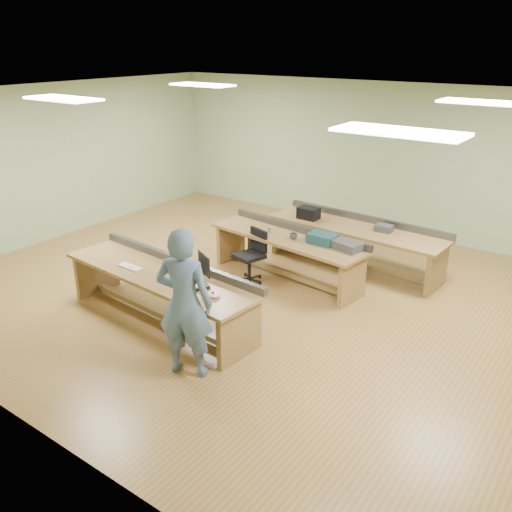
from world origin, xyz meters
name	(u,v)px	position (x,y,z in m)	size (l,w,h in m)	color
floor	(266,295)	(0.00, 0.00, 0.00)	(10.00, 10.00, 0.00)	#A26C3D
ceiling	(268,98)	(0.00, 0.00, 3.00)	(10.00, 10.00, 0.00)	silver
wall_back	(379,158)	(0.00, 4.00, 1.50)	(10.00, 0.04, 3.00)	#9AB388
wall_front	(20,303)	(0.00, -4.00, 1.50)	(10.00, 0.04, 3.00)	#9AB388
wall_left	(60,162)	(-5.00, 0.00, 1.50)	(0.04, 8.00, 3.00)	#9AB388
fluor_panels	(268,101)	(0.00, 0.00, 2.97)	(6.20, 3.50, 0.03)	white
workbench_front	(161,284)	(-0.74, -1.53, 0.56)	(3.28, 1.11, 0.86)	olive
workbench_mid	(288,247)	(-0.09, 0.74, 0.55)	(2.87, 1.08, 0.86)	olive
workbench_back	(356,237)	(0.61, 1.85, 0.56)	(3.21, 1.03, 0.86)	olive
person	(185,303)	(0.43, -2.30, 0.92)	(0.67, 0.44, 1.85)	slate
laptop_base	(195,284)	(-0.05, -1.60, 0.77)	(0.36, 0.29, 0.04)	black
laptop_screen	(204,264)	(0.02, -1.47, 1.03)	(0.36, 0.02, 0.28)	black
keyboard	(130,267)	(-1.19, -1.68, 0.76)	(0.40, 0.13, 0.02)	silver
trackball_mouse	(215,295)	(0.38, -1.70, 0.78)	(0.13, 0.15, 0.06)	white
camera_bag	(179,268)	(-0.47, -1.43, 0.84)	(0.25, 0.16, 0.17)	black
task_chair	(251,263)	(-0.51, 0.30, 0.32)	(0.59, 0.59, 0.88)	black
parts_bin_teal	(323,238)	(0.52, 0.80, 0.83)	(0.43, 0.32, 0.15)	#153A46
parts_bin_grey	(347,245)	(0.96, 0.77, 0.81)	(0.46, 0.29, 0.13)	#353638
mug	(293,236)	(0.06, 0.67, 0.80)	(0.12, 0.12, 0.10)	#353638
drinks_can	(270,230)	(-0.40, 0.66, 0.81)	(0.06, 0.06, 0.12)	silver
storage_box_back	(309,213)	(-0.29, 1.74, 0.85)	(0.36, 0.26, 0.21)	black
tray_back	(384,228)	(1.09, 1.89, 0.81)	(0.28, 0.21, 0.11)	#353638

